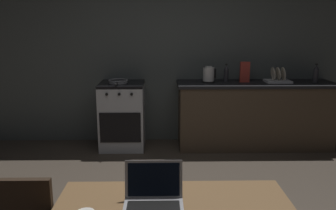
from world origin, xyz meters
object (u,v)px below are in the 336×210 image
Objects in this scene: laptop at (153,199)px; electric_kettle at (209,75)px; stove_oven at (123,115)px; frying_pan at (118,81)px; bottle_b at (226,73)px; cereal_box at (245,72)px; bottle at (316,74)px; dish_rack at (278,79)px.

electric_kettle is at bearing 63.72° from laptop.
stove_oven is 1.32m from electric_kettle.
stove_oven is 2.87× the size of laptop.
electric_kettle is at bearing 0.12° from stove_oven.
laptop is at bearing -79.69° from frying_pan.
bottle_b is at bearing 17.44° from electric_kettle.
stove_oven is at bearing -179.88° from electric_kettle.
frying_pan is 1.58× the size of cereal_box.
stove_oven is at bearing -179.24° from cereal_box.
electric_kettle is 1.45m from bottle.
bottle is at bearing -5.73° from dish_rack.
cereal_box is at bearing 177.49° from dish_rack.
bottle reaches higher than bottle_b.
bottle_b is at bearing 173.48° from dish_rack.
electric_kettle is (1.19, 0.00, 0.57)m from stove_oven.
electric_kettle is 0.50m from cereal_box.
cereal_box is (1.69, 0.02, 0.60)m from stove_oven.
cereal_box is at bearing -13.80° from bottle_b.
bottle reaches higher than dish_rack.
cereal_box is (1.73, 0.05, 0.12)m from frying_pan.
bottle is 0.77× the size of dish_rack.
cereal_box reaches higher than laptop.
cereal_box is 0.25m from bottle_b.
dish_rack is at bearing 0.07° from stove_oven.
laptop reaches higher than stove_oven.
cereal_box reaches higher than electric_kettle.
bottle_b is (1.45, 0.08, 0.58)m from stove_oven.
electric_kettle is (0.69, 3.04, 0.25)m from laptop.
laptop is 1.14× the size of cereal_box.
dish_rack is at bearing 0.00° from electric_kettle.
dish_rack is (-0.50, 0.05, -0.08)m from bottle.
frying_pan reaches higher than stove_oven.
dish_rack is at bearing 48.06° from laptop.
electric_kettle is 0.27m from bottle_b.
cereal_box is 0.47m from dish_rack.
bottle is (1.45, -0.05, 0.02)m from electric_kettle.
laptop is 1.23× the size of bottle.
frying_pan is (-2.69, 0.02, -0.10)m from bottle.
frying_pan is at bearing 86.76° from laptop.
dish_rack reaches higher than stove_oven.
stove_oven is at bearing -176.73° from bottle_b.
electric_kettle is 1.24m from frying_pan.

